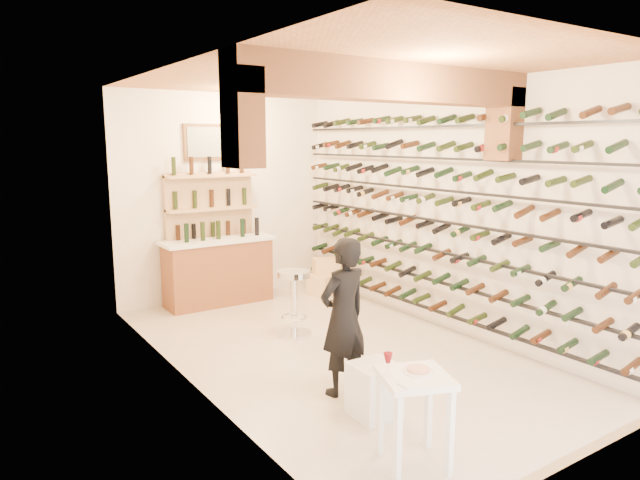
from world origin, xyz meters
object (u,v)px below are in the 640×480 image
at_px(back_counter, 218,269).
at_px(white_stool, 374,390).
at_px(tasting_table, 414,391).
at_px(person, 343,316).
at_px(wine_rack, 431,213).
at_px(crate_lower, 326,283).
at_px(chrome_barstool, 294,298).

height_order(back_counter, white_stool, back_counter).
relative_size(tasting_table, person, 0.57).
relative_size(back_counter, person, 1.09).
height_order(tasting_table, person, person).
bearing_deg(wine_rack, crate_lower, 93.41).
bearing_deg(white_stool, crate_lower, 61.40).
bearing_deg(wine_rack, white_stool, -144.77).
relative_size(wine_rack, white_stool, 11.59).
bearing_deg(chrome_barstool, white_stool, -103.17).
height_order(wine_rack, tasting_table, wine_rack).
xyz_separation_m(person, crate_lower, (1.97, 3.17, -0.61)).
bearing_deg(person, back_counter, -102.54).
bearing_deg(wine_rack, chrome_barstool, 155.38).
bearing_deg(chrome_barstool, tasting_table, -104.43).
relative_size(wine_rack, crate_lower, 10.18).
distance_m(wine_rack, white_stool, 2.95).
relative_size(tasting_table, chrome_barstool, 1.05).
bearing_deg(white_stool, back_counter, 85.45).
bearing_deg(back_counter, crate_lower, -14.77).
height_order(tasting_table, white_stool, tasting_table).
xyz_separation_m(wine_rack, tasting_table, (-2.42, -2.31, -0.95)).
xyz_separation_m(back_counter, tasting_table, (-0.59, -4.96, 0.07)).
xyz_separation_m(wine_rack, white_stool, (-2.16, -1.53, -1.30)).
bearing_deg(back_counter, chrome_barstool, -84.00).
distance_m(wine_rack, crate_lower, 2.60).
xyz_separation_m(wine_rack, chrome_barstool, (-1.63, 0.75, -1.06)).
bearing_deg(white_stool, wine_rack, 35.23).
relative_size(white_stool, person, 0.31).
height_order(wine_rack, chrome_barstool, wine_rack).
xyz_separation_m(wine_rack, person, (-2.10, -0.97, -0.77)).
bearing_deg(person, white_stool, 75.81).
relative_size(wine_rack, tasting_table, 6.41).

